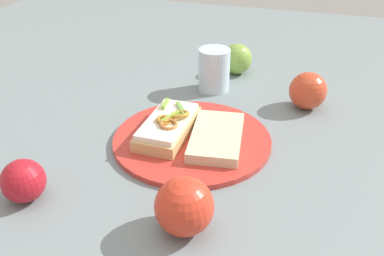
% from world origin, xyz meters
% --- Properties ---
extents(ground_plane, '(2.00, 2.00, 0.00)m').
position_xyz_m(ground_plane, '(0.00, 0.00, 0.00)').
color(ground_plane, slate).
rests_on(ground_plane, ground).
extents(plate, '(0.30, 0.30, 0.01)m').
position_xyz_m(plate, '(0.00, 0.00, 0.01)').
color(plate, '#BC332B').
rests_on(plate, ground_plane).
extents(sandwich, '(0.08, 0.17, 0.05)m').
position_xyz_m(sandwich, '(-0.05, 0.00, 0.03)').
color(sandwich, tan).
rests_on(sandwich, plate).
extents(bread_slice_side, '(0.11, 0.17, 0.02)m').
position_xyz_m(bread_slice_side, '(0.05, -0.00, 0.02)').
color(bread_slice_side, beige).
rests_on(bread_slice_side, plate).
extents(apple_0, '(0.12, 0.12, 0.08)m').
position_xyz_m(apple_0, '(0.06, -0.22, 0.04)').
color(apple_0, red).
rests_on(apple_0, ground_plane).
extents(apple_1, '(0.10, 0.10, 0.08)m').
position_xyz_m(apple_1, '(0.01, 0.35, 0.04)').
color(apple_1, '#78A13D').
rests_on(apple_1, ground_plane).
extents(apple_2, '(0.11, 0.11, 0.08)m').
position_xyz_m(apple_2, '(0.19, 0.21, 0.04)').
color(apple_2, '#C64125').
rests_on(apple_2, ground_plane).
extents(apple_3, '(0.09, 0.09, 0.07)m').
position_xyz_m(apple_3, '(-0.20, -0.23, 0.03)').
color(apple_3, '#AD1622').
rests_on(apple_3, ground_plane).
extents(drinking_glass, '(0.07, 0.07, 0.10)m').
position_xyz_m(drinking_glass, '(-0.02, 0.24, 0.05)').
color(drinking_glass, silver).
rests_on(drinking_glass, ground_plane).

